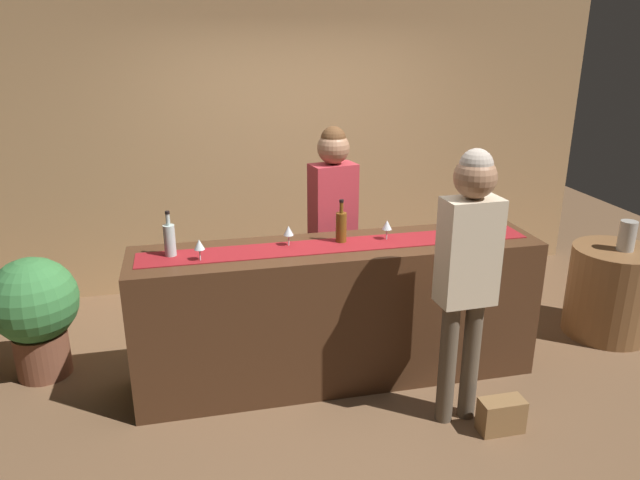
% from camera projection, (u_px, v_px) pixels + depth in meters
% --- Properties ---
extents(ground_plane, '(10.00, 10.00, 0.00)m').
position_uv_depth(ground_plane, '(337.00, 375.00, 4.38)').
color(ground_plane, brown).
extents(back_wall, '(6.00, 0.12, 2.90)m').
position_uv_depth(back_wall, '(288.00, 135.00, 5.64)').
color(back_wall, tan).
rests_on(back_wall, ground).
extents(bar_counter, '(2.80, 0.60, 1.01)m').
position_uv_depth(bar_counter, '(338.00, 313.00, 4.21)').
color(bar_counter, '#472B19').
rests_on(bar_counter, ground).
extents(counter_runner_cloth, '(2.66, 0.28, 0.01)m').
position_uv_depth(counter_runner_cloth, '(339.00, 245.00, 4.04)').
color(counter_runner_cloth, maroon).
rests_on(counter_runner_cloth, bar_counter).
extents(wine_bottle_amber, '(0.07, 0.07, 0.30)m').
position_uv_depth(wine_bottle_amber, '(341.00, 227.00, 4.07)').
color(wine_bottle_amber, brown).
rests_on(wine_bottle_amber, bar_counter).
extents(wine_bottle_green, '(0.07, 0.07, 0.30)m').
position_uv_depth(wine_bottle_green, '(478.00, 218.00, 4.25)').
color(wine_bottle_green, '#194723').
rests_on(wine_bottle_green, bar_counter).
extents(wine_bottle_clear, '(0.07, 0.07, 0.30)m').
position_uv_depth(wine_bottle_clear, '(170.00, 240.00, 3.82)').
color(wine_bottle_clear, '#B2C6C1').
rests_on(wine_bottle_clear, bar_counter).
extents(wine_glass_near_customer, '(0.07, 0.07, 0.14)m').
position_uv_depth(wine_glass_near_customer, '(288.00, 231.00, 4.00)').
color(wine_glass_near_customer, silver).
rests_on(wine_glass_near_customer, bar_counter).
extents(wine_glass_mid_counter, '(0.07, 0.07, 0.14)m').
position_uv_depth(wine_glass_mid_counter, '(387.00, 226.00, 4.12)').
color(wine_glass_mid_counter, silver).
rests_on(wine_glass_mid_counter, bar_counter).
extents(wine_glass_far_end, '(0.07, 0.07, 0.14)m').
position_uv_depth(wine_glass_far_end, '(199.00, 245.00, 3.74)').
color(wine_glass_far_end, silver).
rests_on(wine_glass_far_end, bar_counter).
extents(bartender, '(0.37, 0.26, 1.72)m').
position_uv_depth(bartender, '(333.00, 212.00, 4.58)').
color(bartender, '#26262B').
rests_on(bartender, ground).
extents(customer_sipping, '(0.35, 0.25, 1.76)m').
position_uv_depth(customer_sipping, '(468.00, 260.00, 3.54)').
color(customer_sipping, brown).
rests_on(customer_sipping, ground).
extents(round_side_table, '(0.68, 0.68, 0.74)m').
position_uv_depth(round_side_table, '(611.00, 291.00, 4.88)').
color(round_side_table, brown).
rests_on(round_side_table, ground).
extents(vase_on_side_table, '(0.13, 0.13, 0.24)m').
position_uv_depth(vase_on_side_table, '(627.00, 236.00, 4.69)').
color(vase_on_side_table, '#A8A399').
rests_on(vase_on_side_table, round_side_table).
extents(potted_plant_tall, '(0.61, 0.61, 0.90)m').
position_uv_depth(potted_plant_tall, '(35.00, 309.00, 4.23)').
color(potted_plant_tall, brown).
rests_on(potted_plant_tall, ground).
extents(handbag, '(0.28, 0.14, 0.22)m').
position_uv_depth(handbag, '(501.00, 415.00, 3.74)').
color(handbag, olive).
rests_on(handbag, ground).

